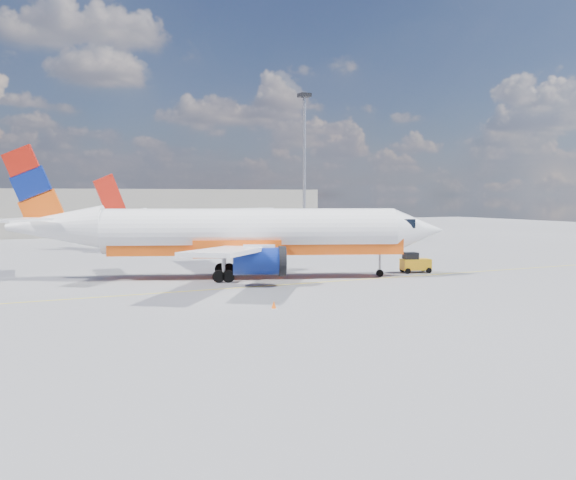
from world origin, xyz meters
name	(u,v)px	position (x,y,z in m)	size (l,w,h in m)	color
ground	(280,291)	(0.00, 0.00, 0.00)	(240.00, 240.00, 0.00)	slate
taxi_line	(264,286)	(0.00, 3.00, 0.01)	(70.00, 0.15, 0.01)	yellow
terminal_main	(129,211)	(5.00, 75.00, 4.00)	(70.00, 14.00, 8.00)	#A9A192
main_jet	(237,234)	(-0.12, 8.32, 3.72)	(36.51, 27.60, 11.17)	white
second_jet	(207,222)	(9.46, 44.21, 3.22)	(32.02, 24.53, 9.66)	white
gse_tug	(415,263)	(15.69, 4.94, 0.87)	(2.84, 2.18, 1.83)	black
traffic_cone	(274,305)	(-3.38, -6.28, 0.25)	(0.36, 0.36, 0.51)	white
floodlight_mast	(304,154)	(22.39, 39.58, 12.75)	(1.55, 1.55, 21.27)	#929299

